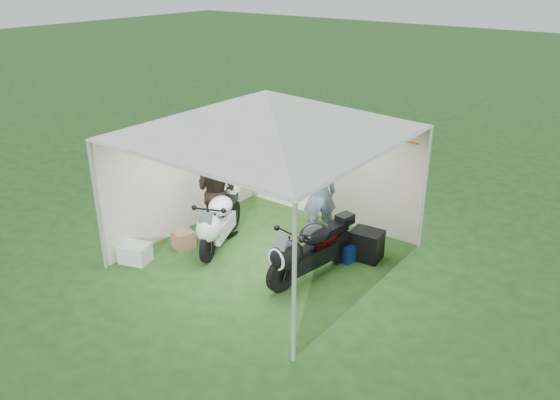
# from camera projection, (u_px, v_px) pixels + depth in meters

# --- Properties ---
(ground) EXTENTS (80.00, 80.00, 0.00)m
(ground) POSITION_uv_depth(u_px,v_px,m) (268.00, 256.00, 9.81)
(ground) COLOR #21471A
(ground) RESTS_ON ground
(canopy_tent) EXTENTS (5.66, 5.66, 3.00)m
(canopy_tent) POSITION_uv_depth(u_px,v_px,m) (268.00, 116.00, 8.81)
(canopy_tent) COLOR silver
(canopy_tent) RESTS_ON ground
(motorcycle_white) EXTENTS (0.99, 1.82, 0.95)m
(motorcycle_white) POSITION_uv_depth(u_px,v_px,m) (218.00, 220.00, 9.95)
(motorcycle_white) COLOR black
(motorcycle_white) RESTS_ON ground
(motorcycle_black) EXTENTS (0.66, 1.98, 0.98)m
(motorcycle_black) POSITION_uv_depth(u_px,v_px,m) (308.00, 249.00, 8.93)
(motorcycle_black) COLOR black
(motorcycle_black) RESTS_ON ground
(paddock_stand) EXTENTS (0.45, 0.33, 0.31)m
(paddock_stand) POSITION_uv_depth(u_px,v_px,m) (344.00, 252.00, 9.65)
(paddock_stand) COLOR blue
(paddock_stand) RESTS_ON ground
(person_dark_jacket) EXTENTS (0.92, 0.74, 1.77)m
(person_dark_jacket) POSITION_uv_depth(u_px,v_px,m) (217.00, 190.00, 10.36)
(person_dark_jacket) COLOR black
(person_dark_jacket) RESTS_ON ground
(person_blue_jacket) EXTENTS (0.75, 0.76, 1.77)m
(person_blue_jacket) POSITION_uv_depth(u_px,v_px,m) (320.00, 193.00, 10.20)
(person_blue_jacket) COLOR slate
(person_blue_jacket) RESTS_ON ground
(equipment_box) EXTENTS (0.58, 0.48, 0.54)m
(equipment_box) POSITION_uv_depth(u_px,v_px,m) (366.00, 245.00, 9.65)
(equipment_box) COLOR black
(equipment_box) RESTS_ON ground
(crate_0) EXTENTS (0.59, 0.52, 0.33)m
(crate_0) POSITION_uv_depth(u_px,v_px,m) (135.00, 253.00, 9.58)
(crate_0) COLOR silver
(crate_0) RESTS_ON ground
(crate_1) EXTENTS (0.44, 0.44, 0.31)m
(crate_1) POSITION_uv_depth(u_px,v_px,m) (183.00, 239.00, 10.08)
(crate_1) COLOR #8C654A
(crate_1) RESTS_ON ground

